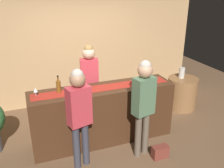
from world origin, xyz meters
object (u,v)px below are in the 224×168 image
wine_glass_near_customer (71,88)px  wine_glass_mid_counter (35,90)px  customer_browsing (79,110)px  wine_bottle_clear (149,74)px  round_side_table (182,93)px  wine_bottle_amber (59,86)px  bartender (89,78)px  customer_sipping (144,99)px  vase_on_side_table (182,73)px  handbag (160,152)px

wine_glass_near_customer → wine_glass_mid_counter: bearing=167.9°
customer_browsing → wine_bottle_clear: bearing=8.3°
wine_bottle_clear → round_side_table: bearing=23.0°
wine_bottle_amber → wine_glass_mid_counter: wine_bottle_amber is taller
bartender → round_side_table: size_ratio=2.30×
wine_glass_near_customer → customer_browsing: bearing=-88.4°
wine_glass_near_customer → round_side_table: 2.90m
customer_sipping → vase_on_side_table: 2.10m
wine_glass_near_customer → customer_sipping: (1.04, -0.58, -0.12)m
bartender → handbag: 1.89m
bartender → vase_on_side_table: 2.20m
wine_glass_near_customer → wine_glass_mid_counter: size_ratio=1.00×
wine_bottle_amber → vase_on_side_table: 2.94m
wine_bottle_amber → wine_bottle_clear: bearing=1.0°
wine_glass_near_customer → vase_on_side_table: wine_glass_near_customer is taller
bartender → customer_browsing: 1.25m
bartender → customer_sipping: bartender is taller
wine_bottle_amber → vase_on_side_table: wine_bottle_amber is taller
wine_glass_near_customer → vase_on_side_table: size_ratio=0.60×
wine_glass_mid_counter → round_side_table: wine_glass_mid_counter is taller
customer_sipping → vase_on_side_table: customer_sipping is taller
round_side_table → vase_on_side_table: (-0.02, 0.05, 0.49)m
wine_bottle_amber → customer_browsing: (0.19, -0.64, -0.15)m
wine_glass_near_customer → vase_on_side_table: (2.69, 0.72, -0.30)m
round_side_table → wine_bottle_clear: bearing=-157.0°
customer_browsing → vase_on_side_table: customer_browsing is taller
wine_bottle_clear → vase_on_side_table: bearing=25.6°
wine_bottle_amber → handbag: size_ratio=1.08×
round_side_table → vase_on_side_table: size_ratio=3.08×
bartender → handbag: bearing=129.8°
bartender → vase_on_side_table: size_ratio=7.08×
wine_glass_mid_counter → customer_sipping: bearing=-23.6°
wine_bottle_amber → wine_bottle_clear: (1.71, 0.03, 0.00)m
round_side_table → wine_glass_near_customer: bearing=-166.3°
wine_glass_near_customer → handbag: bearing=-31.0°
wine_bottle_amber → wine_glass_near_customer: (0.17, -0.13, -0.01)m
wine_glass_near_customer → wine_bottle_clear: bearing=6.0°
customer_browsing → round_side_table: bearing=8.0°
wine_bottle_amber → customer_sipping: (1.21, -0.71, -0.12)m
wine_bottle_amber → handbag: bearing=-31.8°
customer_sipping → wine_bottle_amber: bearing=136.3°
bartender → handbag: size_ratio=6.07×
bartender → round_side_table: (2.22, 0.01, -0.68)m
bartender → customer_sipping: 1.34m
wine_bottle_amber → handbag: (1.47, -0.91, -1.05)m
round_side_table → customer_sipping: bearing=-143.5°
customer_sipping → handbag: customer_sipping is taller
customer_browsing → wine_glass_near_customer: bearing=76.2°
vase_on_side_table → wine_bottle_amber: bearing=-168.5°
wine_bottle_amber → wine_bottle_clear: 1.71m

